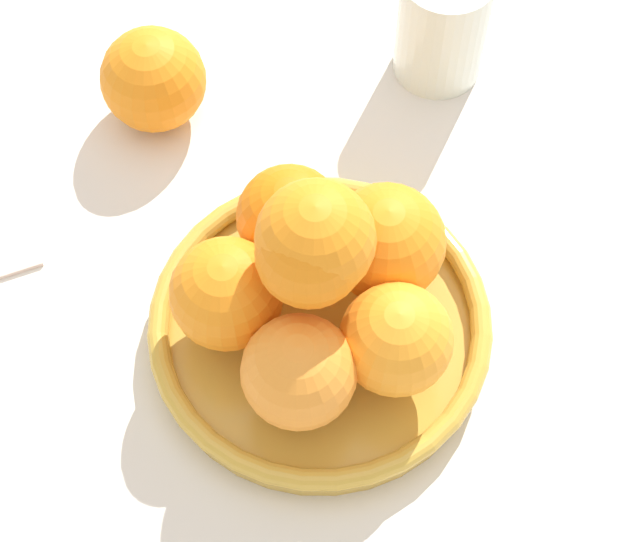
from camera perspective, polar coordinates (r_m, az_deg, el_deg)
name	(u,v)px	position (r m, az deg, el deg)	size (l,w,h in m)	color
ground_plane	(320,337)	(0.76, 0.00, -3.54)	(4.00, 4.00, 0.00)	silver
fruit_bowl	(320,328)	(0.74, 0.00, -3.04)	(0.24, 0.24, 0.03)	gold
orange_pile	(320,279)	(0.68, 0.00, -0.44)	(0.19, 0.19, 0.14)	orange
stray_orange	(153,80)	(0.83, -8.88, 10.06)	(0.08, 0.08, 0.08)	orange
drinking_glass	(442,24)	(0.85, 6.55, 12.97)	(0.07, 0.07, 0.10)	silver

